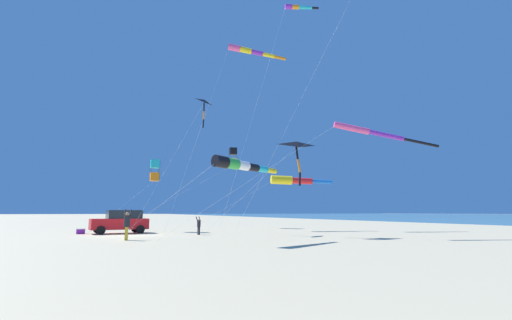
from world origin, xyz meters
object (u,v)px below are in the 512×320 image
kite_box_red_high_left (233,157)px  kite_delta_green_low_center (297,145)px  cooler_box (81,231)px  kite_windsock_purple_drifting (297,7)px  person_adult_flyer (127,223)px  kite_windsock_long_streamer_left (249,51)px  kite_delta_rainbow_low_near (204,102)px  person_child_green_jacket (199,225)px  kite_windsock_long_streamer_right (239,165)px  kite_windsock_yellow_midlevel (370,132)px  parked_car (121,221)px  kite_box_orange_high_right (155,170)px  kite_windsock_magenta_far_left (292,180)px

kite_box_red_high_left → kite_delta_green_low_center: bearing=88.8°
cooler_box → kite_windsock_purple_drifting: 27.14m
cooler_box → person_adult_flyer: (-3.05, 7.99, 0.80)m
cooler_box → kite_windsock_long_streamer_left: bearing=-165.9°
kite_delta_rainbow_low_near → kite_windsock_long_streamer_left: kite_windsock_long_streamer_left is taller
person_child_green_jacket → kite_windsock_long_streamer_right: bearing=92.6°
kite_windsock_purple_drifting → kite_delta_green_low_center: bearing=58.3°
kite_delta_green_low_center → kite_windsock_yellow_midlevel: kite_windsock_yellow_midlevel is taller
kite_delta_green_low_center → kite_box_red_high_left: size_ratio=0.59×
kite_delta_green_low_center → kite_windsock_purple_drifting: 15.22m
person_adult_flyer → kite_windsock_purple_drifting: (-14.19, -3.63, 19.70)m
person_adult_flyer → kite_windsock_long_streamer_right: bearing=141.5°
cooler_box → kite_windsock_yellow_midlevel: 23.30m
parked_car → kite_windsock_purple_drifting: 24.73m
kite_box_orange_high_right → kite_windsock_magenta_far_left: bearing=163.6°
kite_delta_green_low_center → parked_car: bearing=-36.8°
kite_windsock_purple_drifting → kite_box_orange_high_right: 20.15m
kite_box_red_high_left → kite_windsock_yellow_midlevel: kite_box_red_high_left is taller
kite_box_orange_high_right → cooler_box: bearing=18.1°
kite_windsock_yellow_midlevel → kite_delta_rainbow_low_near: bearing=-41.5°
kite_windsock_magenta_far_left → kite_windsock_long_streamer_right: bearing=49.5°
parked_car → kite_delta_rainbow_low_near: size_ratio=0.40×
cooler_box → person_adult_flyer: bearing=110.9°
person_child_green_jacket → kite_delta_rainbow_low_near: bearing=-110.6°
cooler_box → kite_windsock_yellow_midlevel: kite_windsock_yellow_midlevel is taller
kite_windsock_purple_drifting → kite_box_orange_high_right: size_ratio=3.26×
kite_delta_green_low_center → kite_box_red_high_left: bearing=-91.2°
cooler_box → kite_windsock_long_streamer_right: 15.77m
kite_windsock_purple_drifting → kite_box_red_high_left: bearing=-76.7°
kite_delta_rainbow_low_near → kite_windsock_long_streamer_right: bearing=88.4°
cooler_box → kite_box_orange_high_right: 7.90m
parked_car → kite_delta_rainbow_low_near: kite_delta_rainbow_low_near is taller
person_child_green_jacket → kite_windsock_magenta_far_left: size_ratio=0.09×
kite_box_orange_high_right → kite_windsock_long_streamer_right: bearing=102.2°
kite_windsock_magenta_far_left → kite_windsock_purple_drifting: bearing=76.6°
kite_delta_green_low_center → kite_delta_rainbow_low_near: (5.37, -6.27, 4.44)m
person_child_green_jacket → kite_windsock_long_streamer_right: kite_windsock_long_streamer_right is taller
kite_box_orange_high_right → kite_windsock_purple_drifting: bearing=152.0°
kite_box_red_high_left → person_child_green_jacket: bearing=60.0°
kite_delta_rainbow_low_near → cooler_box: bearing=-17.2°
cooler_box → kite_windsock_long_streamer_right: kite_windsock_long_streamer_right is taller
kite_delta_rainbow_low_near → kite_windsock_magenta_far_left: bearing=-173.5°
kite_box_red_high_left → kite_box_orange_high_right: kite_box_red_high_left is taller
person_adult_flyer → kite_box_red_high_left: bearing=-128.7°
cooler_box → kite_box_red_high_left: size_ratio=0.05×
kite_delta_green_low_center → kite_windsock_long_streamer_right: bearing=31.4°
kite_windsock_long_streamer_right → kite_windsock_long_streamer_left: 23.56m
kite_box_red_high_left → kite_box_orange_high_right: (9.06, 4.67, -2.48)m
kite_windsock_long_streamer_right → kite_windsock_purple_drifting: (-8.54, -8.13, 16.36)m
parked_car → cooler_box: 3.01m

